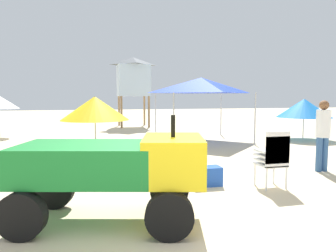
% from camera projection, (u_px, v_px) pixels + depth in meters
% --- Properties ---
extents(ground, '(80.00, 80.00, 0.00)m').
position_uv_depth(ground, '(183.00, 241.00, 3.79)').
color(ground, beige).
extents(utility_cart, '(2.76, 1.82, 1.50)m').
position_uv_depth(utility_cart, '(114.00, 167.00, 4.28)').
color(utility_cart, '#197A2D').
rests_on(utility_cart, ground).
extents(stacked_plastic_chairs, '(0.48, 0.48, 1.11)m').
position_uv_depth(stacked_plastic_chairs, '(274.00, 155.00, 5.89)').
color(stacked_plastic_chairs, white).
rests_on(stacked_plastic_chairs, ground).
extents(lifeguard_near_left, '(0.32, 0.32, 1.67)m').
position_uv_depth(lifeguard_near_left, '(323.00, 131.00, 7.25)').
color(lifeguard_near_left, '#33598C').
rests_on(lifeguard_near_left, ground).
extents(popup_canopy, '(3.12, 3.12, 2.51)m').
position_uv_depth(popup_canopy, '(201.00, 85.00, 12.33)').
color(popup_canopy, '#B2B2B7').
rests_on(popup_canopy, ground).
extents(lifeguard_tower, '(1.98, 1.98, 4.05)m').
position_uv_depth(lifeguard_tower, '(133.00, 77.00, 18.18)').
color(lifeguard_tower, olive).
rests_on(lifeguard_tower, ground).
extents(beach_umbrella_left, '(2.18, 2.18, 1.67)m').
position_uv_depth(beach_umbrella_left, '(304.00, 108.00, 12.73)').
color(beach_umbrella_left, beige).
rests_on(beach_umbrella_left, ground).
extents(beach_umbrella_mid, '(2.00, 2.00, 1.76)m').
position_uv_depth(beach_umbrella_mid, '(95.00, 108.00, 9.16)').
color(beach_umbrella_mid, beige).
rests_on(beach_umbrella_mid, ground).
extents(cooler_box, '(0.57, 0.33, 0.37)m').
position_uv_depth(cooler_box, '(206.00, 176.00, 6.14)').
color(cooler_box, blue).
rests_on(cooler_box, ground).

